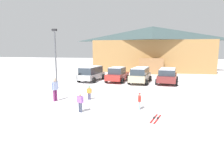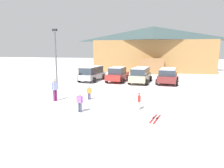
% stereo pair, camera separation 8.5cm
% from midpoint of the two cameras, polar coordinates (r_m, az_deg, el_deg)
% --- Properties ---
extents(ground, '(160.00, 160.00, 0.00)m').
position_cam_midpoint_polar(ground, '(9.69, -4.64, -12.28)').
color(ground, white).
extents(ski_lodge, '(20.40, 11.31, 7.74)m').
position_cam_midpoint_polar(ski_lodge, '(36.61, 11.64, 9.92)').
color(ski_lodge, '#A27743').
rests_on(ski_lodge, ground).
extents(parked_silver_wagon, '(2.40, 4.85, 1.71)m').
position_cam_midpoint_polar(parked_silver_wagon, '(23.88, -5.70, 3.11)').
color(parked_silver_wagon, silver).
rests_on(parked_silver_wagon, ground).
extents(parked_red_sedan, '(2.30, 4.32, 1.70)m').
position_cam_midpoint_polar(parked_red_sedan, '(23.13, 1.75, 2.77)').
color(parked_red_sedan, '#B22B25').
rests_on(parked_red_sedan, ground).
extents(parked_beige_suv, '(2.33, 4.84, 1.72)m').
position_cam_midpoint_polar(parked_beige_suv, '(22.49, 8.29, 2.66)').
color(parked_beige_suv, '#BDAE8B').
rests_on(parked_beige_suv, ground).
extents(parked_maroon_van, '(2.51, 4.75, 1.65)m').
position_cam_midpoint_polar(parked_maroon_van, '(22.76, 15.77, 2.41)').
color(parked_maroon_van, maroon).
rests_on(parked_maroon_van, ground).
extents(skier_child_in_purple_jacket, '(0.43, 0.19, 1.16)m').
position_cam_midpoint_polar(skier_child_in_purple_jacket, '(11.84, -8.97, -4.93)').
color(skier_child_in_purple_jacket, '#384056').
rests_on(skier_child_in_purple_jacket, ground).
extents(skier_child_in_red_jacket, '(0.20, 0.38, 1.05)m').
position_cam_midpoint_polar(skier_child_in_red_jacket, '(12.32, 7.95, -4.65)').
color(skier_child_in_red_jacket, '#94B6D0').
rests_on(skier_child_in_red_jacket, ground).
extents(skier_child_in_orange_jacket, '(0.35, 0.21, 0.99)m').
position_cam_midpoint_polar(skier_child_in_orange_jacket, '(14.81, -6.38, -2.33)').
color(skier_child_in_orange_jacket, '#312E51').
rests_on(skier_child_in_orange_jacket, ground).
extents(skier_adult_in_blue_parka, '(0.36, 0.59, 1.67)m').
position_cam_midpoint_polar(skier_adult_in_blue_parka, '(14.80, -15.86, -1.13)').
color(skier_adult_in_blue_parka, '#7C2961').
rests_on(skier_adult_in_blue_parka, ground).
extents(pair_of_skis, '(0.58, 1.55, 0.08)m').
position_cam_midpoint_polar(pair_of_skis, '(11.01, 12.48, -9.64)').
color(pair_of_skis, red).
rests_on(pair_of_skis, ground).
extents(lamp_post, '(0.44, 0.24, 5.57)m').
position_cam_midpoint_polar(lamp_post, '(19.84, -15.65, 7.90)').
color(lamp_post, '#515459').
rests_on(lamp_post, ground).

